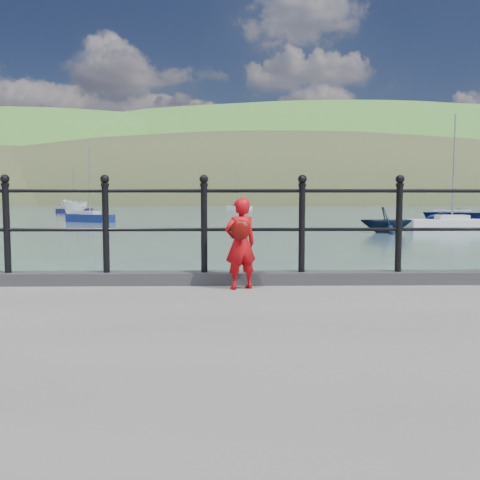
{
  "coord_description": "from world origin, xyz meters",
  "views": [
    {
      "loc": [
        -0.28,
        -6.36,
        2.04
      ],
      "look_at": [
        -0.16,
        -0.2,
        1.55
      ],
      "focal_mm": 38.0,
      "sensor_mm": 36.0,
      "label": 1
    }
  ],
  "objects_px": {
    "railing": "(253,217)",
    "launch_white": "(75,208)",
    "sailboat_left": "(74,211)",
    "sailboat_deep": "(239,208)",
    "launch_navy": "(386,220)",
    "launch_blue": "(456,214)",
    "child": "(240,243)",
    "sailboat_port": "(90,218)",
    "sailboat_near": "(452,225)"
  },
  "relations": [
    {
      "from": "launch_white",
      "to": "sailboat_near",
      "type": "height_order",
      "value": "sailboat_near"
    },
    {
      "from": "sailboat_near",
      "to": "sailboat_deep",
      "type": "relative_size",
      "value": 0.96
    },
    {
      "from": "child",
      "to": "sailboat_near",
      "type": "distance_m",
      "value": 31.61
    },
    {
      "from": "launch_white",
      "to": "launch_navy",
      "type": "height_order",
      "value": "launch_white"
    },
    {
      "from": "child",
      "to": "sailboat_left",
      "type": "xyz_separation_m",
      "value": [
        -22.94,
        68.71,
        -1.2
      ]
    },
    {
      "from": "sailboat_left",
      "to": "sailboat_deep",
      "type": "bearing_deg",
      "value": 23.47
    },
    {
      "from": "launch_blue",
      "to": "sailboat_near",
      "type": "bearing_deg",
      "value": -160.92
    },
    {
      "from": "launch_white",
      "to": "sailboat_deep",
      "type": "distance_m",
      "value": 45.01
    },
    {
      "from": "sailboat_deep",
      "to": "sailboat_near",
      "type": "bearing_deg",
      "value": -45.9
    },
    {
      "from": "railing",
      "to": "sailboat_left",
      "type": "relative_size",
      "value": 2.47
    },
    {
      "from": "child",
      "to": "sailboat_port",
      "type": "distance_m",
      "value": 41.97
    },
    {
      "from": "launch_white",
      "to": "sailboat_left",
      "type": "height_order",
      "value": "sailboat_left"
    },
    {
      "from": "sailboat_left",
      "to": "launch_blue",
      "type": "bearing_deg",
      "value": -56.06
    },
    {
      "from": "launch_blue",
      "to": "sailboat_deep",
      "type": "xyz_separation_m",
      "value": [
        -20.39,
        54.7,
        -0.27
      ]
    },
    {
      "from": "railing",
      "to": "sailboat_port",
      "type": "bearing_deg",
      "value": 108.03
    },
    {
      "from": "launch_white",
      "to": "sailboat_port",
      "type": "relative_size",
      "value": 0.75
    },
    {
      "from": "launch_navy",
      "to": "sailboat_port",
      "type": "relative_size",
      "value": 0.44
    },
    {
      "from": "sailboat_left",
      "to": "launch_white",
      "type": "bearing_deg",
      "value": -99.63
    },
    {
      "from": "sailboat_deep",
      "to": "sailboat_left",
      "type": "relative_size",
      "value": 1.11
    },
    {
      "from": "child",
      "to": "sailboat_left",
      "type": "height_order",
      "value": "sailboat_left"
    },
    {
      "from": "sailboat_deep",
      "to": "sailboat_left",
      "type": "xyz_separation_m",
      "value": [
        -24.54,
        -29.52,
        -0.0
      ]
    },
    {
      "from": "child",
      "to": "sailboat_port",
      "type": "height_order",
      "value": "sailboat_port"
    },
    {
      "from": "launch_blue",
      "to": "launch_white",
      "type": "distance_m",
      "value": 44.48
    },
    {
      "from": "launch_white",
      "to": "launch_navy",
      "type": "bearing_deg",
      "value": -36.07
    },
    {
      "from": "launch_white",
      "to": "sailboat_deep",
      "type": "relative_size",
      "value": 0.64
    },
    {
      "from": "launch_blue",
      "to": "launch_white",
      "type": "xyz_separation_m",
      "value": [
        -41.83,
        15.13,
        0.39
      ]
    },
    {
      "from": "sailboat_deep",
      "to": "child",
      "type": "bearing_deg",
      "value": -57.43
    },
    {
      "from": "launch_blue",
      "to": "sailboat_port",
      "type": "distance_m",
      "value": 34.92
    },
    {
      "from": "sailboat_left",
      "to": "railing",
      "type": "bearing_deg",
      "value": -98.12
    },
    {
      "from": "sailboat_port",
      "to": "sailboat_deep",
      "type": "bearing_deg",
      "value": 104.7
    },
    {
      "from": "railing",
      "to": "launch_blue",
      "type": "bearing_deg",
      "value": 63.18
    },
    {
      "from": "sailboat_near",
      "to": "sailboat_left",
      "type": "xyz_separation_m",
      "value": [
        -37.69,
        40.79,
        -0.0
      ]
    },
    {
      "from": "launch_navy",
      "to": "sailboat_deep",
      "type": "relative_size",
      "value": 0.37
    },
    {
      "from": "railing",
      "to": "sailboat_deep",
      "type": "xyz_separation_m",
      "value": [
        1.44,
        97.88,
        -1.48
      ]
    },
    {
      "from": "launch_white",
      "to": "launch_navy",
      "type": "relative_size",
      "value": 1.72
    },
    {
      "from": "railing",
      "to": "sailboat_left",
      "type": "xyz_separation_m",
      "value": [
        -23.1,
        68.37,
        -1.48
      ]
    },
    {
      "from": "railing",
      "to": "launch_white",
      "type": "xyz_separation_m",
      "value": [
        -19.99,
        58.31,
        -0.82
      ]
    },
    {
      "from": "sailboat_near",
      "to": "child",
      "type": "bearing_deg",
      "value": -116.49
    },
    {
      "from": "launch_blue",
      "to": "sailboat_deep",
      "type": "relative_size",
      "value": 0.73
    },
    {
      "from": "launch_blue",
      "to": "sailboat_left",
      "type": "distance_m",
      "value": 51.51
    },
    {
      "from": "sailboat_deep",
      "to": "launch_navy",
      "type": "bearing_deg",
      "value": -50.51
    },
    {
      "from": "child",
      "to": "launch_blue",
      "type": "distance_m",
      "value": 48.78
    },
    {
      "from": "sailboat_port",
      "to": "sailboat_deep",
      "type": "relative_size",
      "value": 0.84
    },
    {
      "from": "sailboat_left",
      "to": "child",
      "type": "bearing_deg",
      "value": -98.33
    },
    {
      "from": "child",
      "to": "sailboat_deep",
      "type": "xyz_separation_m",
      "value": [
        1.6,
        98.23,
        -1.2
      ]
    },
    {
      "from": "launch_white",
      "to": "sailboat_near",
      "type": "xyz_separation_m",
      "value": [
        34.59,
        -30.73,
        -0.66
      ]
    },
    {
      "from": "launch_white",
      "to": "sailboat_deep",
      "type": "xyz_separation_m",
      "value": [
        21.44,
        39.57,
        -0.66
      ]
    },
    {
      "from": "launch_navy",
      "to": "railing",
      "type": "bearing_deg",
      "value": 167.13
    },
    {
      "from": "launch_white",
      "to": "sailboat_deep",
      "type": "height_order",
      "value": "sailboat_deep"
    },
    {
      "from": "child",
      "to": "launch_blue",
      "type": "height_order",
      "value": "child"
    }
  ]
}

